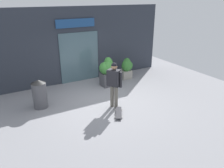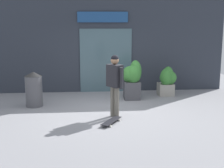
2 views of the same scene
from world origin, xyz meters
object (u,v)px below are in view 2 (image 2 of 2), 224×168
(planter_box_right, at_px, (133,78))
(trash_bin, at_px, (34,89))
(skateboard, at_px, (111,121))
(skateboarder, at_px, (115,80))
(planter_box_left, at_px, (167,80))

(planter_box_right, height_order, trash_bin, planter_box_right)
(skateboard, xyz_separation_m, trash_bin, (-2.17, 1.85, 0.47))
(skateboard, distance_m, trash_bin, 2.90)
(planter_box_right, bearing_deg, skateboarder, -111.84)
(planter_box_right, bearing_deg, skateboard, -110.27)
(skateboarder, xyz_separation_m, planter_box_left, (2.04, 2.33, -0.48))
(skateboard, relative_size, trash_bin, 0.78)
(skateboard, height_order, trash_bin, trash_bin)
(skateboarder, distance_m, planter_box_right, 2.13)
(skateboarder, xyz_separation_m, trash_bin, (-2.32, 1.30, -0.49))
(skateboard, height_order, planter_box_left, planter_box_left)
(skateboard, xyz_separation_m, planter_box_left, (2.18, 2.88, 0.48))
(skateboarder, relative_size, planter_box_left, 1.66)
(skateboard, relative_size, planter_box_right, 0.64)
(skateboarder, height_order, trash_bin, skateboarder)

